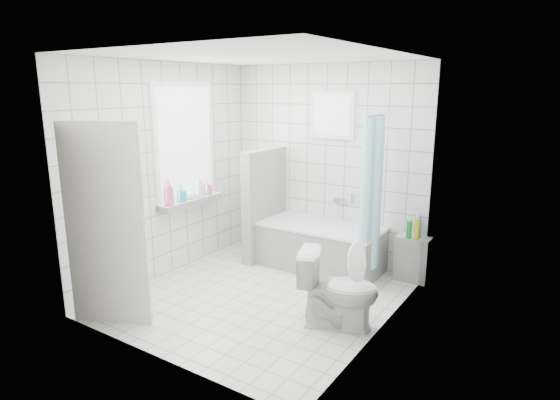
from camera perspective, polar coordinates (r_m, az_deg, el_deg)
The scene contains 19 objects.
ground at distance 5.40m, azimuth -2.32°, elevation -11.59°, with size 3.00×3.00×0.00m, color white.
ceiling at distance 4.90m, azimuth -2.62°, elevation 17.11°, with size 3.00×3.00×0.00m, color white.
wall_back at distance 6.25m, azimuth 5.56°, elevation 4.32°, with size 2.80×0.02×2.60m, color white.
wall_front at distance 3.90m, azimuth -15.35°, elevation -1.69°, with size 2.80×0.02×2.60m, color white.
wall_left at distance 5.90m, azimuth -13.62°, elevation 3.46°, with size 0.02×3.00×2.60m, color white.
wall_right at distance 4.35m, azimuth 12.74°, elevation -0.00°, with size 0.02×3.00×2.60m, color white.
window_left at distance 6.04m, azimuth -11.41°, elevation 6.67°, with size 0.01×0.90×1.40m, color white.
window_back at distance 6.10m, azimuth 6.34°, elevation 10.22°, with size 0.50×0.01×0.50m, color white.
window_sill at distance 6.14m, azimuth -10.79°, elevation -0.23°, with size 0.18×1.02×0.08m, color white.
door at distance 4.78m, azimuth -20.50°, elevation -3.04°, with size 0.04×0.80×2.00m, color silver.
bathtub at distance 6.11m, azimuth 4.99°, elevation -5.66°, with size 1.57×0.77×0.58m.
partition_wall at distance 6.36m, azimuth -1.90°, elevation -0.52°, with size 0.15×0.85×1.50m, color white.
tiled_ledge at distance 5.94m, azimuth 15.87°, elevation -6.89°, with size 0.40×0.24×0.55m, color white.
toilet at distance 4.65m, azimuth 7.14°, elevation -10.76°, with size 0.44×0.76×0.78m, color white.
curtain_rod at distance 5.46m, azimuth 12.06°, elevation 10.16°, with size 0.02×0.02×0.80m, color silver.
shower_curtain at distance 5.46m, azimuth 11.10°, elevation 0.65°, with size 0.14×0.48×1.78m, color #50E7EB, non-canonical shape.
tub_faucet at distance 6.20m, azimuth 7.37°, elevation -0.06°, with size 0.18×0.06×0.06m, color silver.
sill_bottles at distance 6.05m, azimuth -11.20°, elevation 1.29°, with size 0.17×0.82×0.33m.
ledge_bottles at distance 5.76m, azimuth 16.14°, elevation -3.37°, with size 0.16×0.19×0.25m.
Camera 1 is at (2.85, -3.98, 2.29)m, focal length 30.00 mm.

